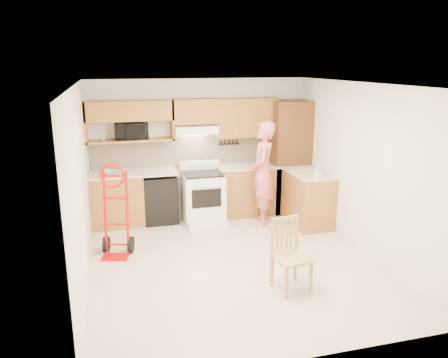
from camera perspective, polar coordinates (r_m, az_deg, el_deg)
name	(u,v)px	position (r m, az deg, el deg)	size (l,w,h in m)	color
floor	(233,262)	(6.45, 1.16, -10.70)	(4.00, 4.50, 0.02)	beige
ceiling	(234,84)	(5.82, 1.30, 12.28)	(4.00, 4.50, 0.02)	white
wall_back	(200,148)	(8.15, -3.19, 4.10)	(4.00, 0.02, 2.50)	silver
wall_front	(304,240)	(4.00, 10.31, -7.80)	(4.00, 0.02, 2.50)	silver
wall_left	(80,188)	(5.80, -18.22, -1.12)	(0.02, 4.50, 2.50)	silver
wall_right	(363,169)	(6.83, 17.65, 1.29)	(0.02, 4.50, 2.50)	silver
backsplash	(200,150)	(8.14, -3.15, 3.73)	(3.92, 0.03, 0.55)	beige
lower_cab_left	(117,200)	(7.88, -13.74, -2.69)	(0.90, 0.60, 0.90)	#9E6B37
dishwasher	(160,198)	(7.93, -8.31, -2.48)	(0.60, 0.60, 0.85)	black
lower_cab_right	(247,190)	(8.26, 2.98, -1.47)	(1.14, 0.60, 0.90)	#9E6B37
countertop_left	(133,173)	(7.77, -11.74, 0.77)	(1.50, 0.63, 0.04)	beige
countertop_right	(247,166)	(8.14, 3.03, 1.71)	(1.14, 0.63, 0.04)	beige
cab_return_right	(308,199)	(7.86, 10.83, -2.58)	(0.60, 1.00, 0.90)	#9E6B37
countertop_return	(309,173)	(7.73, 11.00, 0.75)	(0.63, 1.00, 0.04)	beige
pantry_tall	(289,157)	(8.39, 8.38, 2.89)	(0.70, 0.60, 2.10)	brown
upper_cab_left	(129,111)	(7.72, -12.22, 8.66)	(1.50, 0.33, 0.34)	#9E6B37
upper_shelf_mw	(131,140)	(7.79, -12.02, 4.93)	(1.50, 0.33, 0.04)	#9E6B37
upper_cab_center	(194,111)	(7.86, -3.86, 8.77)	(0.76, 0.33, 0.44)	#9E6B37
upper_cab_right	(246,117)	(8.11, 2.82, 7.99)	(1.14, 0.33, 0.70)	#9E6B37
range_hood	(195,129)	(7.83, -3.73, 6.47)	(0.76, 0.46, 0.14)	white
knife_strip	(229,147)	(8.23, 0.65, 4.16)	(0.40, 0.05, 0.29)	black
microwave	(131,131)	(7.76, -11.96, 6.17)	(0.54, 0.36, 0.30)	black
range	(204,194)	(7.76, -2.67, -1.93)	(0.72, 0.94, 1.06)	white
person	(262,174)	(7.61, 5.01, 0.70)	(0.67, 0.44, 1.83)	#DC6768
hand_truck	(115,215)	(6.59, -14.01, -4.56)	(0.50, 0.45, 1.26)	red
dining_chair	(292,256)	(5.59, 8.79, -9.83)	(0.41, 0.44, 0.91)	tan
soap_bottle	(318,171)	(7.42, 12.15, 1.05)	(0.09, 0.09, 0.20)	white
bowl	(109,172)	(7.75, -14.69, 0.90)	(0.21, 0.21, 0.05)	white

